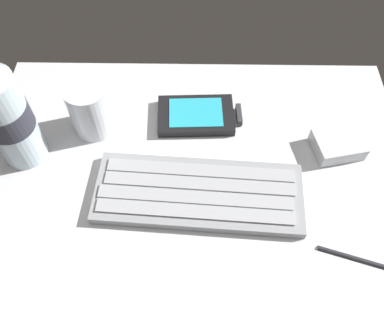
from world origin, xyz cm
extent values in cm
cube|color=silver|center=(0.00, 0.00, -1.00)|extent=(64.00, 48.00, 2.00)
cube|color=#93969B|center=(0.54, -2.74, 0.70)|extent=(29.63, 12.79, 1.40)
cube|color=#ADAFB5|center=(0.74, 0.55, 1.55)|extent=(26.75, 3.67, 0.30)
cube|color=#ADAFB5|center=(0.61, -1.64, 1.55)|extent=(26.75, 3.67, 0.30)
cube|color=#ADAFB5|center=(0.47, -3.84, 1.55)|extent=(26.75, 3.67, 0.30)
cube|color=#ADAFB5|center=(0.33, -6.03, 1.55)|extent=(26.75, 3.67, 0.30)
cube|color=black|center=(0.50, 11.50, 0.70)|extent=(12.31, 8.09, 1.40)
cube|color=#2DB7D1|center=(0.50, 11.50, 1.45)|extent=(8.64, 6.27, 0.10)
cube|color=#333338|center=(6.89, 11.77, 0.70)|extent=(0.96, 3.83, 1.12)
cylinder|color=silver|center=(-15.84, 9.55, 4.25)|extent=(6.40, 6.40, 8.50)
cylinder|color=orange|center=(-15.84, 9.55, 3.26)|extent=(5.50, 5.50, 6.12)
cylinder|color=silver|center=(-25.57, 4.45, 7.50)|extent=(6.60, 6.60, 15.00)
cylinder|color=#2D2D38|center=(-25.57, 4.45, 8.25)|extent=(6.73, 6.73, 3.80)
cube|color=silver|center=(21.41, 5.67, 1.20)|extent=(8.01, 6.93, 2.40)
cylinder|color=#26262B|center=(20.76, -11.73, 0.35)|extent=(9.28, 3.47, 0.70)
camera|label=1|loc=(0.44, -30.49, 50.04)|focal=37.71mm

